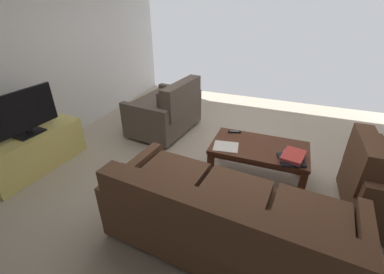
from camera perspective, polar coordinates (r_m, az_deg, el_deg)
ground_plane at (r=3.36m, az=6.73°, el=-7.45°), size 5.17×5.80×0.01m
wall_right at (r=4.19m, az=-30.26°, el=16.69°), size 0.12×5.80×2.71m
sofa_main at (r=2.24m, az=7.28°, el=-17.91°), size 2.11×1.08×0.80m
loveseat_near at (r=4.14m, az=-5.61°, el=5.89°), size 0.94×1.20×0.86m
coffee_table at (r=3.10m, az=14.60°, el=-3.08°), size 1.09×0.63×0.45m
tv_stand at (r=3.79m, az=-31.24°, el=-2.76°), size 0.45×1.24×0.50m
flat_tv at (r=3.59m, az=-33.36°, el=4.47°), size 0.22×0.82×0.54m
book_stack at (r=2.89m, az=21.28°, el=-4.29°), size 0.31×0.33×0.08m
tv_remote at (r=3.31m, az=9.39°, el=1.14°), size 0.17×0.08×0.02m
loose_magazine at (r=2.98m, az=7.52°, el=-2.11°), size 0.31×0.28×0.01m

